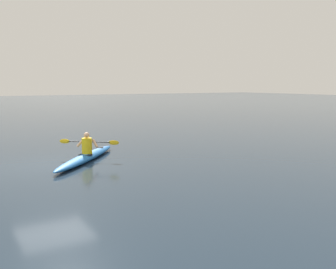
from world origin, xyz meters
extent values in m
plane|color=#1E2D3D|center=(0.00, 0.00, 0.00)|extent=(160.00, 160.00, 0.00)
ellipsoid|color=#1959A5|center=(-1.28, -0.12, 0.13)|extent=(3.79, 4.19, 0.25)
torus|color=black|center=(-1.22, -0.06, 0.23)|extent=(0.72, 0.72, 0.04)
cylinder|color=black|center=(-2.29, -1.27, 0.24)|extent=(0.18, 0.18, 0.02)
cylinder|color=yellow|center=(-1.33, -0.18, 0.54)|extent=(0.37, 0.37, 0.57)
sphere|color=tan|center=(-1.33, -0.18, 0.93)|extent=(0.21, 0.21, 0.21)
cylinder|color=black|center=(-1.46, -0.33, 0.65)|extent=(1.47, 1.30, 0.03)
ellipsoid|color=gold|center=(-0.74, -0.96, 0.65)|extent=(0.33, 0.29, 0.17)
ellipsoid|color=gold|center=(-2.18, 0.31, 0.65)|extent=(0.33, 0.29, 0.17)
cylinder|color=tan|center=(-1.17, -0.43, 0.62)|extent=(0.32, 0.17, 0.34)
cylinder|color=tan|center=(-1.60, -0.05, 0.62)|extent=(0.19, 0.31, 0.34)
camera|label=1|loc=(3.34, 13.41, 2.81)|focal=41.62mm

